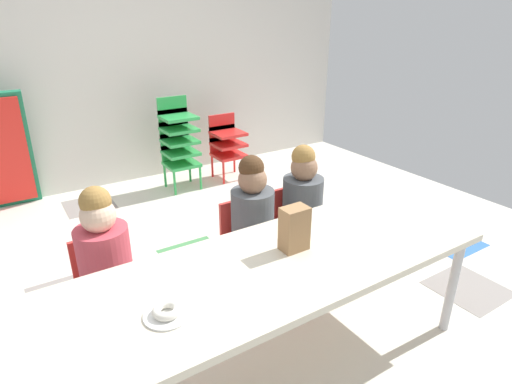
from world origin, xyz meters
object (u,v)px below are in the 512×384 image
object	(u,v)px
kid_chair_red_stack	(227,142)
paper_plate_near_edge	(167,315)
seated_child_middle_seat	(252,214)
kid_chair_green_stack	(178,139)
donut_powdered_on_plate	(167,310)
seated_child_near_camera	(104,255)
paper_bag_brown	(294,229)
seated_child_far_right	(302,200)
craft_table	(270,273)

from	to	relation	value
kid_chair_red_stack	paper_plate_near_edge	world-z (taller)	kid_chair_red_stack
seated_child_middle_seat	kid_chair_green_stack	distance (m)	1.94
seated_child_middle_seat	paper_plate_near_edge	distance (m)	1.05
kid_chair_red_stack	donut_powdered_on_plate	world-z (taller)	kid_chair_red_stack
seated_child_middle_seat	kid_chair_green_stack	size ratio (longest dim) A/B	1.00
seated_child_near_camera	kid_chair_green_stack	world-z (taller)	seated_child_near_camera
paper_bag_brown	paper_plate_near_edge	world-z (taller)	paper_bag_brown
seated_child_middle_seat	seated_child_far_right	xyz separation A→B (m)	(0.38, 0.00, 0.00)
paper_bag_brown	kid_chair_green_stack	bearing A→B (deg)	80.02
kid_chair_green_stack	paper_plate_near_edge	world-z (taller)	kid_chair_green_stack
craft_table	paper_plate_near_edge	bearing A→B (deg)	-171.30
craft_table	kid_chair_green_stack	distance (m)	2.58
seated_child_middle_seat	craft_table	bearing A→B (deg)	-114.71
seated_child_near_camera	seated_child_middle_seat	distance (m)	0.87
seated_child_far_right	paper_plate_near_edge	size ratio (longest dim) A/B	5.10
paper_plate_near_edge	donut_powdered_on_plate	size ratio (longest dim) A/B	1.64
seated_child_near_camera	paper_plate_near_edge	world-z (taller)	seated_child_near_camera
donut_powdered_on_plate	seated_child_far_right	bearing A→B (deg)	29.66
seated_child_near_camera	seated_child_far_right	bearing A→B (deg)	0.00
seated_child_near_camera	kid_chair_green_stack	bearing A→B (deg)	57.81
kid_chair_red_stack	paper_plate_near_edge	xyz separation A→B (m)	(-1.68, -2.59, 0.22)
donut_powdered_on_plate	kid_chair_red_stack	bearing A→B (deg)	56.99
craft_table	seated_child_far_right	size ratio (longest dim) A/B	2.38
paper_bag_brown	paper_plate_near_edge	xyz separation A→B (m)	(-0.70, -0.13, -0.11)
craft_table	donut_powdered_on_plate	xyz separation A→B (m)	(-0.53, -0.08, 0.07)
craft_table	seated_child_middle_seat	distance (m)	0.65
seated_child_near_camera	kid_chair_red_stack	world-z (taller)	seated_child_near_camera
kid_chair_green_stack	paper_bag_brown	distance (m)	2.50
kid_chair_red_stack	paper_bag_brown	distance (m)	2.66
seated_child_middle_seat	paper_plate_near_edge	size ratio (longest dim) A/B	5.10
seated_child_middle_seat	kid_chair_red_stack	bearing A→B (deg)	65.30
seated_child_far_right	paper_bag_brown	world-z (taller)	seated_child_far_right
seated_child_far_right	craft_table	bearing A→B (deg)	-137.84
craft_table	seated_child_far_right	world-z (taller)	seated_child_far_right
kid_chair_green_stack	paper_bag_brown	xyz separation A→B (m)	(-0.43, -2.45, 0.21)
paper_plate_near_edge	kid_chair_red_stack	bearing A→B (deg)	56.99
craft_table	paper_bag_brown	xyz separation A→B (m)	(0.17, 0.05, 0.16)
seated_child_near_camera	donut_powdered_on_plate	bearing A→B (deg)	-83.90
seated_child_near_camera	donut_powdered_on_plate	xyz separation A→B (m)	(0.07, -0.67, 0.08)
seated_child_near_camera	seated_child_middle_seat	size ratio (longest dim) A/B	1.00
kid_chair_green_stack	donut_powdered_on_plate	xyz separation A→B (m)	(-1.13, -2.59, 0.12)
seated_child_middle_seat	kid_chair_red_stack	distance (m)	2.11
craft_table	kid_chair_red_stack	world-z (taller)	kid_chair_red_stack
seated_child_far_right	paper_plate_near_edge	xyz separation A→B (m)	(-1.18, -0.67, 0.06)
craft_table	donut_powdered_on_plate	bearing A→B (deg)	-171.30
seated_child_near_camera	paper_bag_brown	size ratio (longest dim) A/B	4.17
seated_child_middle_seat	kid_chair_red_stack	world-z (taller)	seated_child_middle_seat
kid_chair_green_stack	paper_plate_near_edge	xyz separation A→B (m)	(-1.13, -2.59, 0.10)
seated_child_near_camera	seated_child_middle_seat	bearing A→B (deg)	0.00
seated_child_middle_seat	paper_bag_brown	distance (m)	0.57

